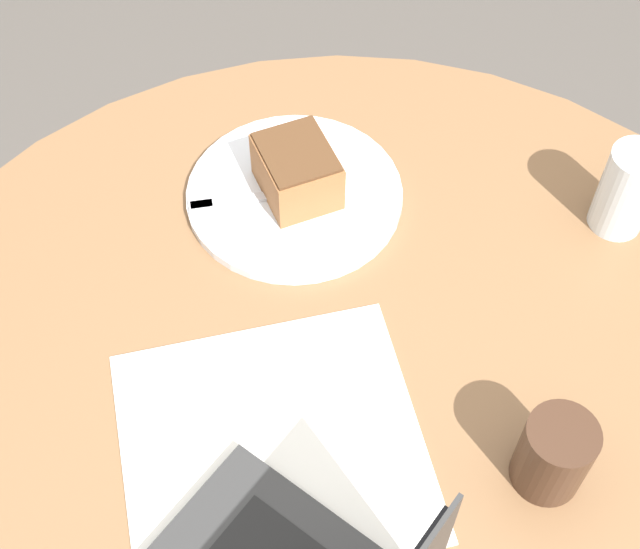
# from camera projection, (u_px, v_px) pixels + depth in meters

# --- Properties ---
(dining_table) EXTENTS (1.09, 1.09, 0.75)m
(dining_table) POSITION_uv_depth(u_px,v_px,m) (347.00, 462.00, 1.01)
(dining_table) COLOR brown
(dining_table) RESTS_ON ground_plane
(paper_document) EXTENTS (0.40, 0.39, 0.00)m
(paper_document) POSITION_uv_depth(u_px,v_px,m) (272.00, 445.00, 0.88)
(paper_document) COLOR white
(paper_document) RESTS_ON dining_table
(plate) EXTENTS (0.26, 0.26, 0.01)m
(plate) POSITION_uv_depth(u_px,v_px,m) (295.00, 195.00, 1.07)
(plate) COLOR silver
(plate) RESTS_ON dining_table
(cake_slice) EXTENTS (0.11, 0.12, 0.07)m
(cake_slice) POSITION_uv_depth(u_px,v_px,m) (297.00, 171.00, 1.04)
(cake_slice) COLOR brown
(cake_slice) RESTS_ON plate
(fork) EXTENTS (0.15, 0.12, 0.00)m
(fork) POSITION_uv_depth(u_px,v_px,m) (246.00, 199.00, 1.05)
(fork) COLOR silver
(fork) RESTS_ON plate
(coffee_glass) EXTENTS (0.07, 0.07, 0.09)m
(coffee_glass) POSITION_uv_depth(u_px,v_px,m) (554.00, 454.00, 0.83)
(coffee_glass) COLOR #3D2619
(coffee_glass) RESTS_ON dining_table
(water_glass) EXTENTS (0.06, 0.06, 0.11)m
(water_glass) POSITION_uv_depth(u_px,v_px,m) (627.00, 190.00, 1.01)
(water_glass) COLOR silver
(water_glass) RESTS_ON dining_table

